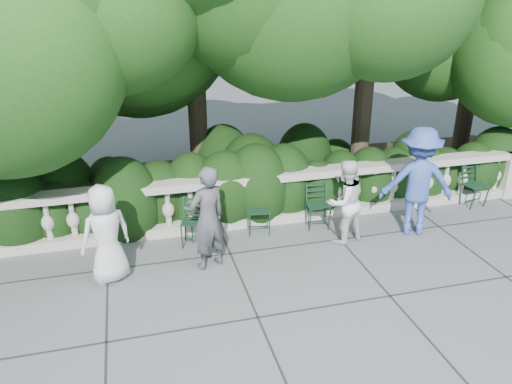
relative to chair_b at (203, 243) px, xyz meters
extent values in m
plane|color=#505458|center=(0.89, -1.28, 0.00)|extent=(90.00, 90.00, 0.00)
cube|color=#9E998E|center=(0.89, 0.52, 0.09)|extent=(12.00, 0.32, 0.18)
cube|color=#9E998E|center=(0.89, 0.52, 0.93)|extent=(12.00, 0.36, 0.14)
cube|color=#9E998E|center=(6.67, 0.52, 0.50)|extent=(0.44, 0.44, 1.00)
cylinder|color=#3F3023|center=(-3.11, 2.12, 1.40)|extent=(0.40, 0.40, 2.80)
cylinder|color=#3F3023|center=(0.39, 2.72, 1.70)|extent=(0.40, 0.40, 3.40)
cylinder|color=#3F3023|center=(3.89, 2.02, 1.50)|extent=(0.40, 0.40, 3.00)
ellipsoid|color=#13340E|center=(3.89, 1.56, 3.92)|extent=(5.52, 5.52, 4.14)
cylinder|color=#3F3023|center=(6.89, 2.52, 1.30)|extent=(0.40, 0.40, 2.60)
ellipsoid|color=#13340E|center=(6.89, 2.12, 3.40)|extent=(4.80, 4.80, 3.60)
imported|color=silver|center=(-1.55, -0.77, 0.78)|extent=(0.89, 0.75, 1.55)
imported|color=#444449|center=(-0.02, -0.77, 0.85)|extent=(0.73, 0.62, 1.70)
imported|color=silver|center=(2.40, -0.52, 0.75)|extent=(0.86, 0.75, 1.50)
imported|color=#344C9E|center=(3.77, -0.53, 0.99)|extent=(1.44, 1.09, 1.98)
camera|label=1|loc=(-1.07, -7.71, 4.22)|focal=35.00mm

